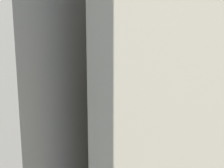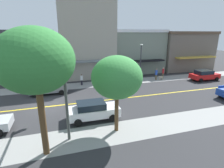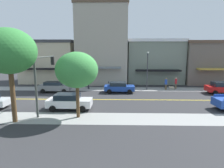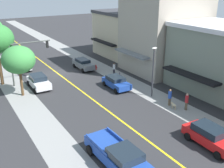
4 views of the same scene
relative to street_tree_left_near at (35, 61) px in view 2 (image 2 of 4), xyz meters
The scene contains 22 objects.
ground_plane 9.65m from the street_tree_left_near, behind, with size 140.00×140.00×0.00m, color #2D2D30.
sidewalk_left 15.47m from the street_tree_left_near, behind, with size 3.05×126.00×0.01m, color gray.
sidewalk_right 5.94m from the street_tree_left_near, 167.12° to the right, with size 3.05×126.00×0.01m, color gray.
road_centerline_stripe 9.65m from the street_tree_left_near, behind, with size 0.20×126.00×0.00m, color yellow.
tan_rowhouse 22.49m from the street_tree_left_near, 169.28° to the right, with size 9.35×9.86×7.78m.
brick_apartment_block 22.83m from the street_tree_left_near, 164.95° to the left, with size 11.88×9.11×13.96m.
pale_office_building 27.00m from the street_tree_left_near, 144.80° to the left, with size 9.60×10.19×7.94m.
corner_shop_building 34.18m from the street_tree_left_near, 130.17° to the left, with size 10.87×11.26×7.65m.
street_tree_left_near is the anchor object (origin of this frame).
street_tree_left_far 5.50m from the street_tree_left_near, 104.22° to the left, with size 3.69×3.69×5.85m.
fire_hydrant 14.33m from the street_tree_left_near, behind, with size 0.44×0.24×0.78m.
parking_meter 15.98m from the street_tree_left_near, 151.02° to the left, with size 0.12×0.18×1.37m.
traffic_light_mast 3.76m from the street_tree_left_near, 152.49° to the left, with size 5.24×0.32×5.70m.
street_lamp 19.31m from the street_tree_left_near, 136.54° to the left, with size 0.70×0.36×5.77m.
red_sedan_left_curb 26.54m from the street_tree_left_near, 116.10° to the left, with size 2.20×4.63×1.63m.
blue_sedan_left_curb 15.61m from the street_tree_left_near, 142.87° to the left, with size 2.16×4.30×1.49m.
white_sedan_right_curb 7.24m from the street_tree_left_near, 134.48° to the left, with size 2.16×4.48×1.61m.
grey_sedan_left_curb 12.80m from the street_tree_left_near, behind, with size 1.97×4.51×1.53m.
pedestrian_blue_shirt 21.85m from the street_tree_left_near, 130.89° to the left, with size 0.38×0.38×1.83m.
pedestrian_white_shirt 15.84m from the street_tree_left_near, 164.10° to the left, with size 0.36×0.36×1.63m.
pedestrian_red_shirt 23.57m from the street_tree_left_near, 129.41° to the left, with size 0.35×0.35×1.82m.
small_dog 22.48m from the street_tree_left_near, 129.17° to the left, with size 0.35×0.83×0.62m.
Camera 2 is at (17.81, 1.48, 7.32)m, focal length 27.80 mm.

